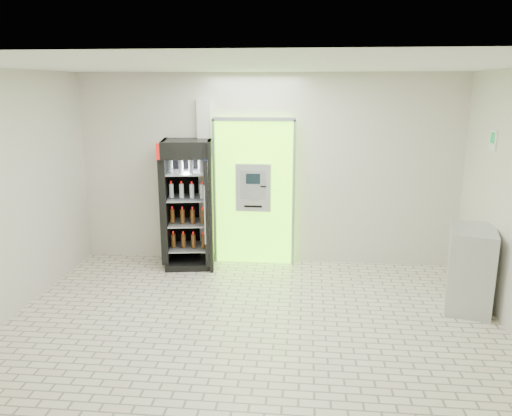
# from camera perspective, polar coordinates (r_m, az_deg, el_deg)

# --- Properties ---
(ground) EXTENTS (6.00, 6.00, 0.00)m
(ground) POSITION_cam_1_polar(r_m,az_deg,el_deg) (6.00, -0.70, -13.99)
(ground) COLOR beige
(ground) RESTS_ON ground
(room_shell) EXTENTS (6.00, 6.00, 6.00)m
(room_shell) POSITION_cam_1_polar(r_m,az_deg,el_deg) (5.39, -0.76, 3.57)
(room_shell) COLOR beige
(room_shell) RESTS_ON ground
(atm_assembly) EXTENTS (1.30, 0.24, 2.33)m
(atm_assembly) POSITION_cam_1_polar(r_m,az_deg,el_deg) (7.90, -0.22, 1.94)
(atm_assembly) COLOR #7AFE18
(atm_assembly) RESTS_ON ground
(pillar) EXTENTS (0.22, 0.11, 2.60)m
(pillar) POSITION_cam_1_polar(r_m,az_deg,el_deg) (8.03, -5.75, 3.00)
(pillar) COLOR silver
(pillar) RESTS_ON ground
(beverage_cooler) EXTENTS (0.85, 0.80, 2.00)m
(beverage_cooler) POSITION_cam_1_polar(r_m,az_deg,el_deg) (7.87, -7.67, 0.19)
(beverage_cooler) COLOR black
(beverage_cooler) RESTS_ON ground
(steel_cabinet) EXTENTS (0.73, 0.90, 1.06)m
(steel_cabinet) POSITION_cam_1_polar(r_m,az_deg,el_deg) (6.96, 23.27, -6.38)
(steel_cabinet) COLOR #AFB2B7
(steel_cabinet) RESTS_ON ground
(exit_sign) EXTENTS (0.02, 0.22, 0.26)m
(exit_sign) POSITION_cam_1_polar(r_m,az_deg,el_deg) (7.12, 25.48, 7.03)
(exit_sign) COLOR white
(exit_sign) RESTS_ON room_shell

